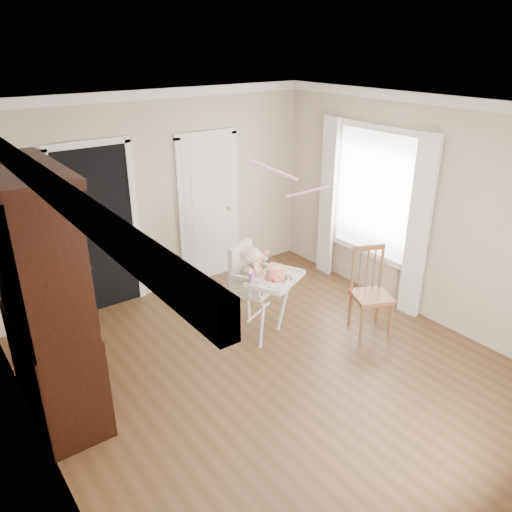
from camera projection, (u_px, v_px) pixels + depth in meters
floor at (279, 374)px, 5.27m from camera, size 5.00×5.00×0.00m
ceiling at (284, 110)px, 4.19m from camera, size 5.00×5.00×0.00m
wall_back at (162, 196)px, 6.57m from camera, size 4.50×0.00×4.50m
wall_left at (33, 333)px, 3.51m from camera, size 0.00×5.00×5.00m
wall_right at (427, 212)px, 5.96m from camera, size 0.00×5.00×5.00m
crown_molding at (284, 118)px, 4.22m from camera, size 4.50×5.00×0.12m
doorway at (98, 227)px, 6.17m from camera, size 1.06×0.05×2.22m
closet_door at (209, 210)px, 7.07m from camera, size 0.96×0.09×2.13m
window_right at (372, 202)px, 6.53m from camera, size 0.13×1.84×2.30m
high_chair at (255, 281)px, 5.71m from camera, size 0.92×1.00×1.15m
baby at (253, 268)px, 5.66m from camera, size 0.37×0.27×0.49m
cake at (276, 273)px, 5.55m from camera, size 0.27×0.27×0.13m
sippy_cup at (252, 279)px, 5.39m from camera, size 0.07×0.07×0.16m
china_cabinet at (44, 300)px, 4.32m from camera, size 0.62×1.39×2.35m
dining_chair at (371, 293)px, 5.91m from camera, size 0.56×0.56×1.04m
streamer at (273, 170)px, 4.52m from camera, size 0.26×0.44×0.15m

